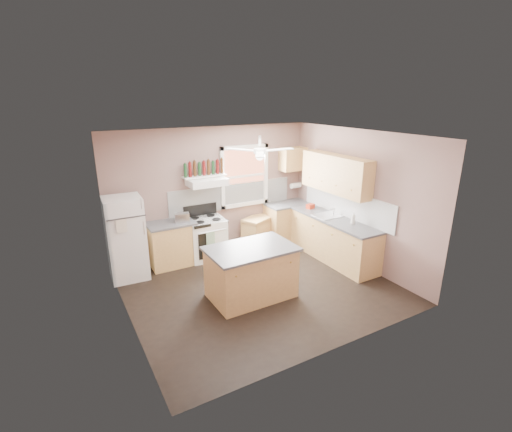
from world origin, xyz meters
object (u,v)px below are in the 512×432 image
stove (207,238)px  island (251,273)px  refrigerator (126,238)px  toaster (182,218)px  cart (257,231)px

stove → island: (0.05, -1.87, 0.00)m
stove → island: 1.87m
stove → refrigerator: bearing=-172.0°
island → stove: bearing=90.7°
refrigerator → toaster: (1.11, 0.06, 0.21)m
toaster → cart: bearing=18.6°
cart → toaster: bearing=159.7°
toaster → stove: (0.51, 0.04, -0.56)m
refrigerator → toaster: size_ratio=5.60×
toaster → stove: toaster is taller
stove → toaster: bearing=-170.8°
cart → island: size_ratio=0.47×
refrigerator → island: bearing=-43.4°
stove → cart: size_ratio=1.32×
toaster → island: 1.99m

